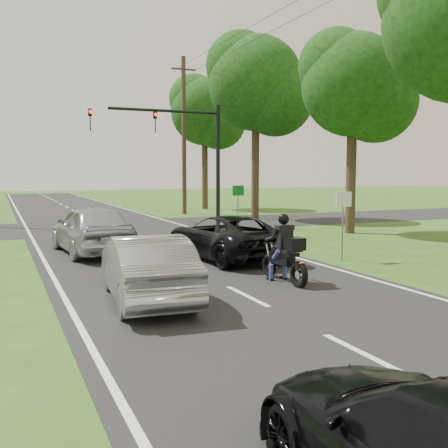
{
  "coord_description": "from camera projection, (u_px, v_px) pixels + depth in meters",
  "views": [
    {
      "loc": [
        -4.95,
        -10.13,
        2.73
      ],
      "look_at": [
        0.75,
        3.0,
        1.3
      ],
      "focal_mm": 42.0,
      "sensor_mm": 36.0,
      "label": 1
    }
  ],
  "objects": [
    {
      "name": "ground",
      "position": [
        247.0,
        297.0,
        11.48
      ],
      "size": [
        140.0,
        140.0,
        0.0
      ],
      "primitive_type": "plane",
      "color": "#2C4B15",
      "rests_on": "ground"
    },
    {
      "name": "road",
      "position": [
        136.0,
        241.0,
        20.61
      ],
      "size": [
        8.0,
        100.0,
        0.01
      ],
      "primitive_type": "cube",
      "color": "black",
      "rests_on": "ground"
    },
    {
      "name": "cross_road",
      "position": [
        106.0,
        227.0,
        26.08
      ],
      "size": [
        60.0,
        7.0,
        0.01
      ],
      "primitive_type": "cube",
      "color": "black",
      "rests_on": "ground"
    },
    {
      "name": "motorcycle_rider",
      "position": [
        285.0,
        255.0,
        12.87
      ],
      "size": [
        0.57,
        2.01,
        1.73
      ],
      "rotation": [
        0.0,
        0.0,
        0.03
      ],
      "color": "black",
      "rests_on": "ground"
    },
    {
      "name": "dark_suv",
      "position": [
        226.0,
        237.0,
        16.47
      ],
      "size": [
        2.71,
        5.11,
        1.37
      ],
      "primitive_type": "imported",
      "rotation": [
        0.0,
        0.0,
        3.23
      ],
      "color": "black",
      "rests_on": "road"
    },
    {
      "name": "silver_sedan",
      "position": [
        146.0,
        268.0,
        11.01
      ],
      "size": [
        1.85,
        4.38,
        1.41
      ],
      "primitive_type": "imported",
      "rotation": [
        0.0,
        0.0,
        3.06
      ],
      "color": "#A09FA4",
      "rests_on": "road"
    },
    {
      "name": "silver_suv",
      "position": [
        92.0,
        229.0,
        17.41
      ],
      "size": [
        2.34,
        4.97,
        1.64
      ],
      "primitive_type": "imported",
      "rotation": [
        0.0,
        0.0,
        3.22
      ],
      "color": "#ABADB3",
      "rests_on": "road"
    },
    {
      "name": "traffic_signal",
      "position": [
        182.0,
        142.0,
        25.17
      ],
      "size": [
        6.38,
        0.44,
        6.0
      ],
      "color": "black",
      "rests_on": "ground"
    },
    {
      "name": "utility_pole_far",
      "position": [
        184.0,
        135.0,
        33.51
      ],
      "size": [
        1.6,
        0.28,
        10.0
      ],
      "color": "#4C3222",
      "rests_on": "ground"
    },
    {
      "name": "sign_white",
      "position": [
        343.0,
        209.0,
        15.9
      ],
      "size": [
        0.55,
        0.07,
        2.12
      ],
      "color": "slate",
      "rests_on": "ground"
    },
    {
      "name": "sign_green",
      "position": [
        238.0,
        197.0,
        23.29
      ],
      "size": [
        0.55,
        0.07,
        2.12
      ],
      "color": "slate",
      "rests_on": "ground"
    },
    {
      "name": "tree_row_c",
      "position": [
        361.0,
        91.0,
        22.76
      ],
      "size": [
        4.8,
        4.65,
        8.76
      ],
      "color": "#332316",
      "rests_on": "ground"
    },
    {
      "name": "tree_row_d",
      "position": [
        262.0,
        89.0,
        29.65
      ],
      "size": [
        5.76,
        5.58,
        10.45
      ],
      "color": "#332316",
      "rests_on": "ground"
    },
    {
      "name": "tree_row_e",
      "position": [
        209.0,
        115.0,
        38.09
      ],
      "size": [
        5.28,
        5.12,
        9.61
      ],
      "color": "#332316",
      "rests_on": "ground"
    }
  ]
}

